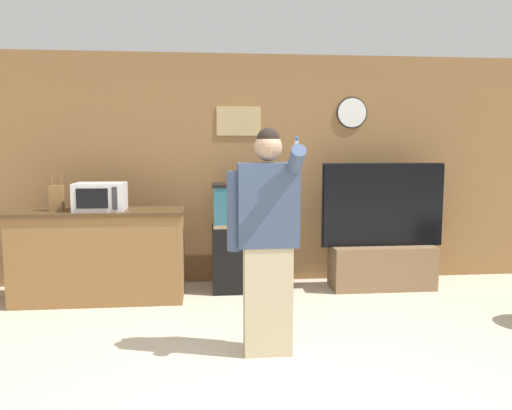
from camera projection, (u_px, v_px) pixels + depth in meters
ground_plane at (276, 379)px, 3.37m from camera, size 18.00×18.00×0.00m
wall_back_paneled at (247, 170)px, 5.74m from camera, size 10.00×0.08×2.60m
counter_island at (100, 255)px, 5.06m from camera, size 1.71×0.57×0.93m
microwave at (100, 197)px, 4.97m from camera, size 0.48×0.37×0.28m
knife_block at (56, 198)px, 4.93m from camera, size 0.13×0.08×0.35m
aquarium_on_stand at (251, 237)px, 5.42m from camera, size 0.85×0.41×1.17m
tv_on_stand at (382, 252)px, 5.51m from camera, size 1.36×0.40×1.39m
person_standing at (267, 238)px, 3.70m from camera, size 0.54×0.40×1.70m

